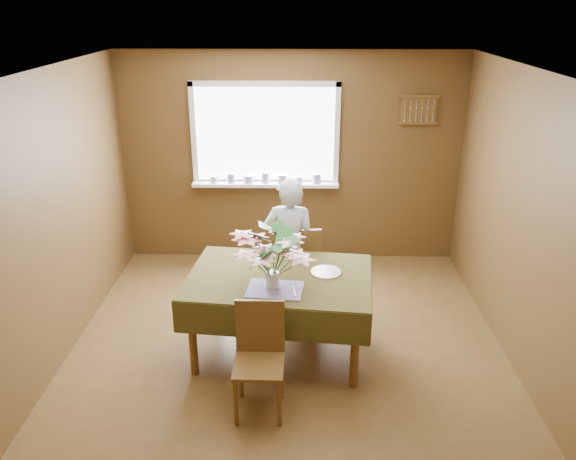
{
  "coord_description": "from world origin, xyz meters",
  "views": [
    {
      "loc": [
        0.1,
        -4.2,
        3.01
      ],
      "look_at": [
        0.0,
        0.55,
        1.05
      ],
      "focal_mm": 35.0,
      "sensor_mm": 36.0,
      "label": 1
    }
  ],
  "objects_px": {
    "flower_bouquet": "(272,253)",
    "chair_near": "(259,352)",
    "dining_table": "(279,285)",
    "seated_woman": "(290,247)",
    "chair_far": "(300,264)"
  },
  "relations": [
    {
      "from": "chair_near",
      "to": "flower_bouquet",
      "type": "bearing_deg",
      "value": 82.1
    },
    {
      "from": "dining_table",
      "to": "flower_bouquet",
      "type": "height_order",
      "value": "flower_bouquet"
    },
    {
      "from": "chair_far",
      "to": "chair_near",
      "type": "height_order",
      "value": "chair_far"
    },
    {
      "from": "chair_near",
      "to": "seated_woman",
      "type": "relative_size",
      "value": 0.62
    },
    {
      "from": "seated_woman",
      "to": "dining_table",
      "type": "bearing_deg",
      "value": 89.55
    },
    {
      "from": "dining_table",
      "to": "flower_bouquet",
      "type": "distance_m",
      "value": 0.46
    },
    {
      "from": "dining_table",
      "to": "chair_far",
      "type": "height_order",
      "value": "chair_far"
    },
    {
      "from": "dining_table",
      "to": "seated_woman",
      "type": "height_order",
      "value": "seated_woman"
    },
    {
      "from": "chair_far",
      "to": "flower_bouquet",
      "type": "xyz_separation_m",
      "value": [
        -0.23,
        -1.01,
        0.59
      ]
    },
    {
      "from": "flower_bouquet",
      "to": "chair_near",
      "type": "bearing_deg",
      "value": -98.67
    },
    {
      "from": "dining_table",
      "to": "chair_near",
      "type": "distance_m",
      "value": 0.77
    },
    {
      "from": "chair_near",
      "to": "seated_woman",
      "type": "xyz_separation_m",
      "value": [
        0.21,
        1.47,
        0.23
      ]
    },
    {
      "from": "dining_table",
      "to": "chair_near",
      "type": "relative_size",
      "value": 1.91
    },
    {
      "from": "chair_far",
      "to": "seated_woman",
      "type": "distance_m",
      "value": 0.25
    },
    {
      "from": "dining_table",
      "to": "flower_bouquet",
      "type": "xyz_separation_m",
      "value": [
        -0.05,
        -0.21,
        0.41
      ]
    }
  ]
}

